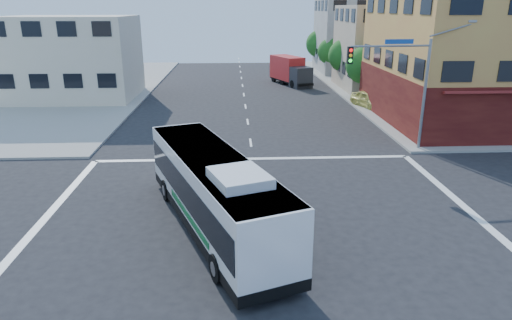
{
  "coord_description": "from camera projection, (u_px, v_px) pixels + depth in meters",
  "views": [
    {
      "loc": [
        -1.18,
        -16.9,
        8.81
      ],
      "look_at": [
        -0.15,
        3.08,
        2.08
      ],
      "focal_mm": 32.0,
      "sensor_mm": 36.0,
      "label": 1
    }
  ],
  "objects": [
    {
      "name": "street_tree_b",
      "position": [
        346.0,
        53.0,
        52.25
      ],
      "size": [
        3.8,
        3.8,
        5.79
      ],
      "color": "#392315",
      "rests_on": "ground"
    },
    {
      "name": "transit_bus",
      "position": [
        214.0,
        191.0,
        18.56
      ],
      "size": [
        6.44,
        11.86,
        3.47
      ],
      "rotation": [
        0.0,
        0.0,
        0.36
      ],
      "color": "black",
      "rests_on": "ground"
    },
    {
      "name": "building_west",
      "position": [
        72.0,
        58.0,
        45.14
      ],
      "size": [
        12.06,
        10.06,
        8.0
      ],
      "color": "beige",
      "rests_on": "ground"
    },
    {
      "name": "signal_mast_ne",
      "position": [
        401.0,
        73.0,
        27.77
      ],
      "size": [
        7.91,
        1.13,
        8.07
      ],
      "color": "gray",
      "rests_on": "ground"
    },
    {
      "name": "street_tree_a",
      "position": [
        365.0,
        63.0,
        44.73
      ],
      "size": [
        3.6,
        3.6,
        5.53
      ],
      "color": "#392315",
      "rests_on": "ground"
    },
    {
      "name": "street_tree_d",
      "position": [
        320.0,
        42.0,
        67.36
      ],
      "size": [
        4.0,
        4.0,
        6.03
      ],
      "color": "#392315",
      "rests_on": "ground"
    },
    {
      "name": "box_truck",
      "position": [
        290.0,
        71.0,
        54.12
      ],
      "size": [
        4.55,
        7.46,
        3.24
      ],
      "rotation": [
        0.0,
        0.0,
        0.37
      ],
      "color": "#26262A",
      "rests_on": "ground"
    },
    {
      "name": "ground",
      "position": [
        263.0,
        231.0,
        18.86
      ],
      "size": [
        120.0,
        120.0,
        0.0
      ],
      "primitive_type": "plane",
      "color": "black",
      "rests_on": "ground"
    },
    {
      "name": "street_tree_c",
      "position": [
        331.0,
        50.0,
        59.92
      ],
      "size": [
        3.4,
        3.4,
        5.29
      ],
      "color": "#392315",
      "rests_on": "ground"
    },
    {
      "name": "building_east_far",
      "position": [
        362.0,
        36.0,
        63.51
      ],
      "size": [
        12.06,
        10.06,
        10.0
      ],
      "color": "#A6A6A1",
      "rests_on": "ground"
    },
    {
      "name": "building_east_near",
      "position": [
        396.0,
        48.0,
        50.42
      ],
      "size": [
        12.06,
        10.06,
        9.0
      ],
      "color": "tan",
      "rests_on": "ground"
    },
    {
      "name": "parked_car",
      "position": [
        370.0,
        100.0,
        41.58
      ],
      "size": [
        3.04,
        4.91,
        1.56
      ],
      "primitive_type": "imported",
      "rotation": [
        0.0,
        0.0,
        0.28
      ],
      "color": "#CFC859",
      "rests_on": "ground"
    },
    {
      "name": "corner_building_ne",
      "position": [
        504.0,
        47.0,
        35.46
      ],
      "size": [
        18.1,
        15.44,
        14.0
      ],
      "color": "gold",
      "rests_on": "ground"
    }
  ]
}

